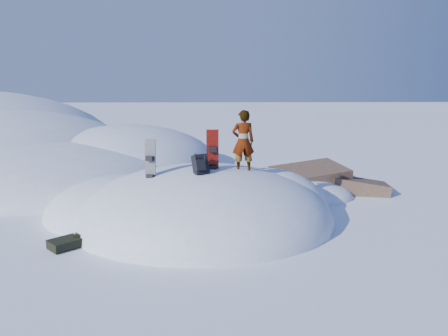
{
  "coord_description": "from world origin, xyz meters",
  "views": [
    {
      "loc": [
        0.3,
        -11.22,
        3.76
      ],
      "look_at": [
        0.57,
        0.3,
        1.39
      ],
      "focal_mm": 35.0,
      "sensor_mm": 36.0,
      "label": 1
    }
  ],
  "objects_px": {
    "snowboard_dark": "(150,170)",
    "person": "(243,141)",
    "snowboard_red": "(213,161)",
    "backpack": "(200,165)"
  },
  "relations": [
    {
      "from": "snowboard_dark",
      "to": "person",
      "type": "distance_m",
      "value": 2.48
    },
    {
      "from": "snowboard_dark",
      "to": "backpack",
      "type": "bearing_deg",
      "value": 18.0
    },
    {
      "from": "snowboard_dark",
      "to": "backpack",
      "type": "height_order",
      "value": "snowboard_dark"
    },
    {
      "from": "snowboard_red",
      "to": "backpack",
      "type": "height_order",
      "value": "snowboard_red"
    },
    {
      "from": "snowboard_red",
      "to": "snowboard_dark",
      "type": "xyz_separation_m",
      "value": [
        -1.55,
        -0.37,
        -0.14
      ]
    },
    {
      "from": "snowboard_red",
      "to": "backpack",
      "type": "relative_size",
      "value": 2.83
    },
    {
      "from": "snowboard_dark",
      "to": "person",
      "type": "xyz_separation_m",
      "value": [
        2.34,
        0.54,
        0.62
      ]
    },
    {
      "from": "snowboard_dark",
      "to": "backpack",
      "type": "distance_m",
      "value": 1.26
    },
    {
      "from": "snowboard_red",
      "to": "backpack",
      "type": "xyz_separation_m",
      "value": [
        -0.3,
        -0.43,
        -0.01
      ]
    },
    {
      "from": "snowboard_dark",
      "to": "person",
      "type": "height_order",
      "value": "person"
    }
  ]
}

